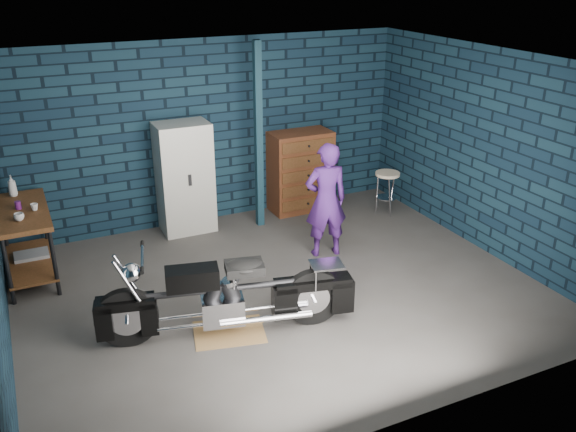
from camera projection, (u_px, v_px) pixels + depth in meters
name	position (u px, v px, depth m)	size (l,w,h in m)	color
ground	(280.00, 291.00, 7.36)	(6.00, 6.00, 0.00)	#484543
room_walls	(260.00, 126.00, 7.08)	(6.02, 5.01, 2.71)	#0E1F2F
support_post	(259.00, 137.00, 8.68)	(0.10, 0.10, 2.70)	#132F3B
workbench	(28.00, 244.00, 7.52)	(0.60, 1.40, 0.91)	brown
drip_mat	(229.00, 332.00, 6.55)	(0.75, 0.56, 0.01)	olive
motorcycle	(227.00, 291.00, 6.35)	(2.31, 0.63, 1.02)	black
person	(326.00, 200.00, 7.99)	(0.57, 0.37, 1.56)	#4B1F77
storage_bin	(33.00, 262.00, 7.77)	(0.41, 0.29, 0.26)	gray
locker	(185.00, 178.00, 8.72)	(0.75, 0.54, 1.61)	beige
tool_chest	(301.00, 172.00, 9.51)	(0.95, 0.53, 1.26)	brown
shop_stool	(386.00, 193.00, 9.45)	(0.37, 0.37, 0.68)	beige
cup_a	(19.00, 217.00, 7.03)	(0.11, 0.11, 0.09)	beige
cup_b	(34.00, 207.00, 7.31)	(0.09, 0.09, 0.08)	beige
mug_purple	(18.00, 205.00, 7.35)	(0.07, 0.07, 0.10)	#5B1967
bottle	(12.00, 186.00, 7.72)	(0.11, 0.11, 0.28)	gray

